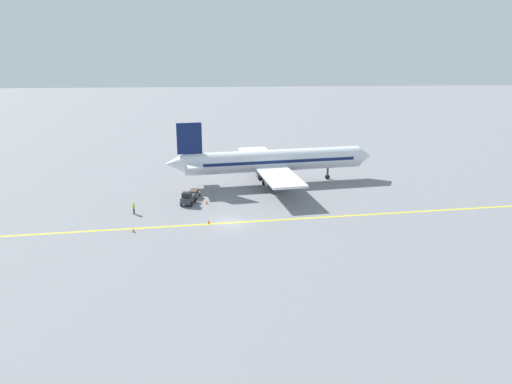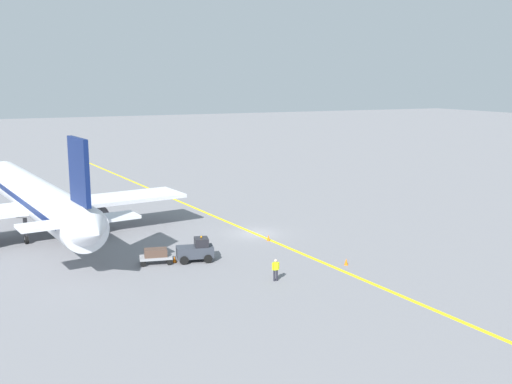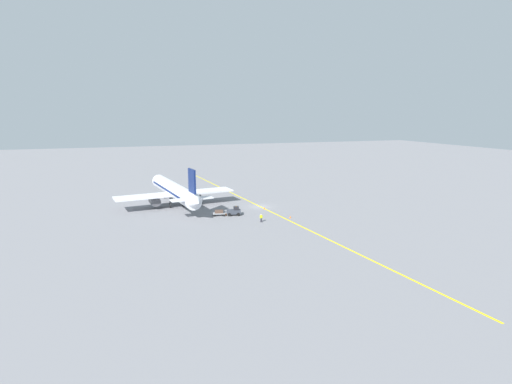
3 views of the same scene
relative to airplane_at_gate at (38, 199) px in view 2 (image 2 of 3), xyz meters
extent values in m
plane|color=slate|center=(19.14, -7.31, -3.71)|extent=(400.00, 400.00, 0.00)
cube|color=yellow|center=(19.14, -7.31, -3.71)|extent=(12.47, 119.43, 0.01)
cylinder|color=silver|center=(-0.06, 0.44, 0.09)|extent=(7.85, 30.21, 3.60)
cone|color=silver|center=(-2.38, 16.47, 0.09)|extent=(3.73, 2.86, 3.42)
cone|color=silver|center=(2.29, -15.90, 0.39)|extent=(3.46, 3.41, 3.06)
cube|color=#0F1E51|center=(-0.06, 0.44, 0.24)|extent=(7.46, 27.24, 0.50)
cube|color=silver|center=(0.08, -0.55, -0.63)|extent=(28.46, 9.14, 0.36)
cylinder|color=#4C4C51|center=(5.03, 0.16, -1.88)|extent=(2.63, 3.48, 2.20)
cube|color=#0F1E51|center=(1.94, -13.42, 4.39)|extent=(0.93, 4.01, 5.00)
cube|color=silver|center=(1.86, -12.93, 0.49)|extent=(9.25, 3.66, 0.24)
cylinder|color=#4C4C51|center=(-1.43, 9.94, -2.31)|extent=(0.36, 0.36, 2.00)
cylinder|color=black|center=(-1.43, 9.94, -3.31)|extent=(0.39, 0.83, 0.80)
cylinder|color=#4C4C51|center=(-1.36, -1.77, -2.31)|extent=(0.36, 0.36, 2.00)
cylinder|color=black|center=(-1.36, -1.77, -3.31)|extent=(0.39, 0.83, 0.80)
cylinder|color=#4C4C51|center=(1.81, -1.32, -2.31)|extent=(0.36, 0.36, 2.00)
cylinder|color=black|center=(1.81, -1.32, -3.31)|extent=(0.39, 0.83, 0.80)
cube|color=#333842|center=(10.86, -13.36, -2.91)|extent=(3.25, 2.10, 0.90)
cube|color=black|center=(11.40, -13.48, -2.11)|extent=(1.35, 1.48, 0.70)
sphere|color=orange|center=(11.40, -13.48, -1.68)|extent=(0.16, 0.16, 0.16)
cylinder|color=black|center=(11.97, -12.84, -3.36)|extent=(0.74, 0.39, 0.70)
cylinder|color=black|center=(11.66, -14.30, -3.36)|extent=(0.74, 0.39, 0.70)
cylinder|color=black|center=(10.07, -12.42, -3.36)|extent=(0.74, 0.39, 0.70)
cylinder|color=black|center=(9.75, -13.89, -3.36)|extent=(0.74, 0.39, 0.70)
cube|color=gray|center=(7.73, -12.69, -3.17)|extent=(2.84, 1.92, 0.20)
cube|color=#4C382D|center=(7.73, -12.69, -2.77)|extent=(2.02, 1.48, 0.60)
cylinder|color=black|center=(8.88, -12.29, -3.49)|extent=(0.46, 0.23, 0.44)
cylinder|color=black|center=(8.62, -13.52, -3.49)|extent=(0.46, 0.23, 0.44)
cylinder|color=black|center=(6.85, -11.85, -3.49)|extent=(0.46, 0.23, 0.44)
cylinder|color=black|center=(6.58, -13.08, -3.49)|extent=(0.46, 0.23, 0.44)
cylinder|color=#23232D|center=(14.57, -20.60, -3.28)|extent=(0.16, 0.16, 0.85)
cylinder|color=#23232D|center=(14.77, -20.62, -3.28)|extent=(0.16, 0.16, 0.85)
cube|color=#CCD819|center=(14.67, -20.61, -2.56)|extent=(0.38, 0.26, 0.60)
cylinder|color=#CCD819|center=(14.43, -20.58, -2.56)|extent=(0.10, 0.10, 0.55)
cylinder|color=#CCD819|center=(14.91, -20.64, -2.56)|extent=(0.10, 0.10, 0.55)
sphere|color=beige|center=(14.67, -20.61, -2.14)|extent=(0.22, 0.22, 0.22)
cone|color=orange|center=(9.20, -13.03, -3.43)|extent=(0.32, 0.32, 0.55)
cone|color=orange|center=(19.19, -10.19, -3.43)|extent=(0.32, 0.32, 0.55)
cone|color=orange|center=(21.59, -19.57, -3.43)|extent=(0.32, 0.32, 0.55)
cone|color=orange|center=(10.88, -10.64, -3.43)|extent=(0.32, 0.32, 0.55)
camera|label=1|loc=(81.05, -8.19, 19.44)|focal=35.00mm
camera|label=2|loc=(-4.63, -58.64, 11.01)|focal=42.00mm
camera|label=3|loc=(-11.99, -94.99, 17.91)|focal=28.00mm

